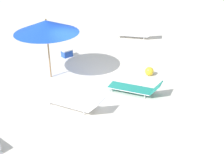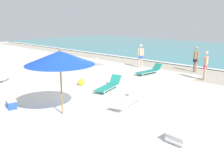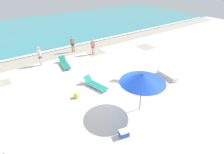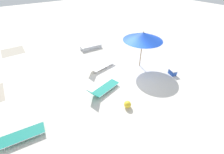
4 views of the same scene
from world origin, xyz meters
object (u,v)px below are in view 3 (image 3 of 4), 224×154
object	(u,v)px
beach_umbrella	(143,78)
sun_lounger_near_water_right	(128,82)
beach_ball	(77,95)
beachgoer_shoreline_child	(40,55)
cooler_box	(124,133)
sun_lounger_beside_umbrella	(95,84)
beachgoer_wading_adult	(93,45)
sun_lounger_mid_beach_solo	(65,64)
beachgoer_strolling_adult	(72,43)
lounger_stack	(168,75)

from	to	relation	value
beach_umbrella	sun_lounger_near_water_right	bearing A→B (deg)	64.21
beach_ball	beach_umbrella	bearing A→B (deg)	-51.18
beachgoer_shoreline_child	beach_ball	distance (m)	6.37
beach_umbrella	cooler_box	size ratio (longest dim) A/B	4.62
sun_lounger_beside_umbrella	beachgoer_wading_adult	size ratio (longest dim) A/B	1.22
beach_umbrella	beachgoer_shoreline_child	xyz separation A→B (m)	(-3.15, 9.59, -1.22)
beach_ball	sun_lounger_mid_beach_solo	bearing A→B (deg)	76.69
sun_lounger_near_water_right	cooler_box	distance (m)	4.92
sun_lounger_mid_beach_solo	beachgoer_strolling_adult	bearing A→B (deg)	58.96
beachgoer_wading_adult	cooler_box	size ratio (longest dim) A/B	3.11
lounger_stack	sun_lounger_beside_umbrella	world-z (taller)	sun_lounger_beside_umbrella
beach_umbrella	cooler_box	world-z (taller)	beach_umbrella
sun_lounger_near_water_right	cooler_box	xyz separation A→B (m)	(-3.32, -3.63, -0.03)
lounger_stack	cooler_box	world-z (taller)	cooler_box
beachgoer_shoreline_child	beachgoer_strolling_adult	distance (m)	3.91
cooler_box	beachgoer_strolling_adult	bearing A→B (deg)	-89.21
cooler_box	beach_ball	bearing A→B (deg)	-69.22
beach_umbrella	beachgoer_wading_adult	world-z (taller)	beach_umbrella
beachgoer_strolling_adult	cooler_box	bearing A→B (deg)	-79.01
beach_umbrella	cooler_box	bearing A→B (deg)	-153.06
beachgoer_wading_adult	cooler_box	distance (m)	10.91
beachgoer_wading_adult	beachgoer_strolling_adult	size ratio (longest dim) A/B	1.00
beach_umbrella	cooler_box	xyz separation A→B (m)	(-2.07, -1.05, -2.04)
lounger_stack	sun_lounger_near_water_right	world-z (taller)	sun_lounger_near_water_right
beachgoer_wading_adult	beachgoer_shoreline_child	world-z (taller)	same
sun_lounger_beside_umbrella	cooler_box	size ratio (longest dim) A/B	3.79
cooler_box	beach_umbrella	bearing A→B (deg)	-139.85
lounger_stack	beachgoer_wading_adult	distance (m)	7.94
lounger_stack	sun_lounger_mid_beach_solo	xyz separation A→B (m)	(-6.01, 6.66, 0.05)
lounger_stack	beachgoer_wading_adult	bearing A→B (deg)	112.95
beachgoer_shoreline_child	sun_lounger_mid_beach_solo	bearing A→B (deg)	-73.31
lounger_stack	sun_lounger_beside_umbrella	xyz separation A→B (m)	(-5.49, 2.10, 0.06)
sun_lounger_beside_umbrella	sun_lounger_mid_beach_solo	xyz separation A→B (m)	(-0.52, 4.56, -0.00)
beachgoer_strolling_adult	lounger_stack	bearing A→B (deg)	-43.30
beachgoer_strolling_adult	cooler_box	xyz separation A→B (m)	(-2.62, -11.91, -0.81)
sun_lounger_mid_beach_solo	beachgoer_shoreline_child	world-z (taller)	beachgoer_shoreline_child
beachgoer_shoreline_child	sun_lounger_beside_umbrella	bearing A→B (deg)	-104.34
sun_lounger_beside_umbrella	beachgoer_wading_adult	bearing A→B (deg)	46.96
cooler_box	sun_lounger_beside_umbrella	bearing A→B (deg)	-90.07
beach_umbrella	beachgoer_shoreline_child	world-z (taller)	beach_umbrella
beach_ball	cooler_box	world-z (taller)	beach_ball
beachgoer_shoreline_child	cooler_box	size ratio (longest dim) A/B	3.11
beachgoer_shoreline_child	beach_ball	size ratio (longest dim) A/B	4.67
sun_lounger_beside_umbrella	beach_umbrella	bearing A→B (deg)	-90.08
cooler_box	beachgoer_wading_adult	bearing A→B (deg)	-98.53
sun_lounger_near_water_right	beachgoer_wading_adult	xyz separation A→B (m)	(0.71, 6.47, 0.79)
sun_lounger_beside_umbrella	beachgoer_shoreline_child	distance (m)	6.34
sun_lounger_near_water_right	beachgoer_strolling_adult	bearing A→B (deg)	84.14
lounger_stack	beachgoer_strolling_adult	bearing A→B (deg)	117.17
sun_lounger_near_water_right	beach_umbrella	bearing A→B (deg)	-126.48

